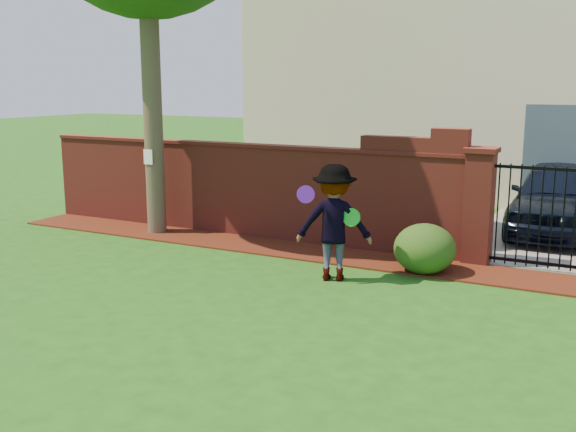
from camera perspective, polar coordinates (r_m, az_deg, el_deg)
The scene contains 13 objects.
ground at distance 8.68m, azimuth -6.12°, elevation -8.29°, with size 80.00×80.00×0.01m, color #1D4E13.
mulch_bed at distance 11.89m, azimuth -1.08°, elevation -2.71°, with size 11.10×1.08×0.03m, color #3A140A.
brick_wall at distance 12.79m, azimuth -3.86°, elevation 2.44°, with size 8.70×0.31×2.16m.
pillar_left at distance 11.18m, azimuth 15.86°, elevation 0.89°, with size 0.50×0.50×1.88m.
iron_gate at distance 11.04m, azimuth 21.42°, elevation -0.14°, with size 1.78×0.03×1.60m.
driveway at distance 15.11m, azimuth 22.86°, elevation -0.60°, with size 3.20×8.00×0.01m, color gray.
house at distance 19.12m, azimuth 17.05°, elevation 11.65°, with size 12.40×6.40×6.30m.
car at distance 13.80m, azimuth 21.81°, elevation 1.32°, with size 1.64×4.07×1.39m, color black.
paper_notice at distance 12.98m, azimuth -11.76°, elevation 4.92°, with size 0.20×0.01×0.28m, color white.
shrub_left at distance 10.51m, azimuth 11.49°, elevation -2.73°, with size 0.95×0.95×0.77m, color #194314.
man at distance 9.88m, azimuth 3.87°, elevation -0.60°, with size 1.11×0.64×1.72m, color gray.
frisbee_purple at distance 9.59m, azimuth 1.51°, elevation 1.84°, with size 0.26×0.26×0.02m, color purple.
frisbee_green at distance 9.71m, azimuth 5.39°, elevation -0.12°, with size 0.27×0.27×0.02m, color green.
Camera 1 is at (4.55, -6.80, 2.91)m, focal length 42.02 mm.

